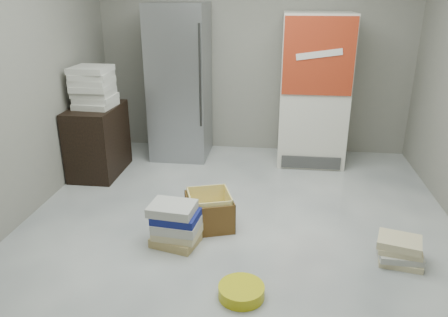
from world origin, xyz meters
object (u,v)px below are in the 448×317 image
Objects in this scene: steel_fridge at (180,83)px; cardboard_box at (209,213)px; wood_shelf at (98,140)px; phonebook_stack_main at (176,225)px; coke_cooler at (314,90)px.

steel_fridge is 2.10m from cardboard_box.
wood_shelf is 1.86m from cardboard_box.
phonebook_stack_main is at bearing -142.85° from cardboard_box.
steel_fridge is at bearing 91.02° from cardboard_box.
wood_shelf is at bearing -163.72° from coke_cooler.
steel_fridge is 1.06× the size of coke_cooler.
coke_cooler is 4.13× the size of phonebook_stack_main.
phonebook_stack_main is (0.41, -2.17, -0.76)m from steel_fridge.
steel_fridge reaches higher than coke_cooler.
coke_cooler is at bearing 71.18° from phonebook_stack_main.
coke_cooler reaches higher than cardboard_box.
wood_shelf reaches higher than cardboard_box.
coke_cooler is 2.21m from cardboard_box.
coke_cooler reaches higher than phonebook_stack_main.
cardboard_box is at bearing 66.62° from phonebook_stack_main.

